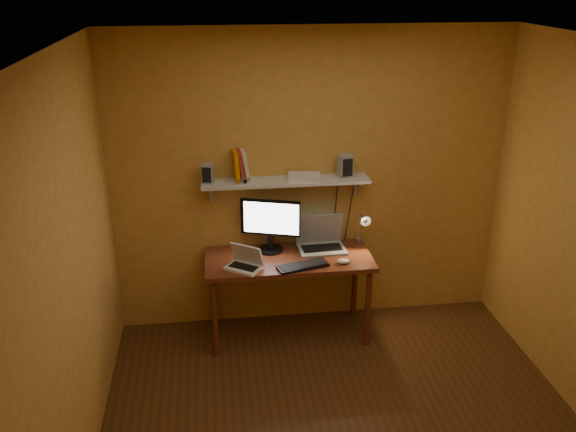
{
  "coord_description": "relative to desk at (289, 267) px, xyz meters",
  "views": [
    {
      "loc": [
        -0.84,
        -3.28,
        3.0
      ],
      "look_at": [
        -0.25,
        1.18,
        1.17
      ],
      "focal_mm": 38.0,
      "sensor_mm": 36.0,
      "label": 1
    }
  ],
  "objects": [
    {
      "name": "speaker_left",
      "position": [
        -0.64,
        0.19,
        0.79
      ],
      "size": [
        0.11,
        0.11,
        0.16
      ],
      "primitive_type": "cube",
      "rotation": [
        0.0,
        0.0,
        -0.22
      ],
      "color": "gray",
      "rests_on": "wall_shelf"
    },
    {
      "name": "shelf_camera",
      "position": [
        -0.35,
        0.13,
        0.74
      ],
      "size": [
        0.09,
        0.05,
        0.05
      ],
      "color": "silver",
      "rests_on": "wall_shelf"
    },
    {
      "name": "netbook",
      "position": [
        -0.37,
        -0.14,
        0.14
      ],
      "size": [
        0.34,
        0.32,
        0.2
      ],
      "rotation": [
        0.0,
        0.0,
        -0.61
      ],
      "color": "silver",
      "rests_on": "desk"
    },
    {
      "name": "keyboard",
      "position": [
        0.09,
        -0.19,
        0.1
      ],
      "size": [
        0.44,
        0.24,
        0.02
      ],
      "primitive_type": "cube",
      "rotation": [
        0.0,
        0.0,
        0.25
      ],
      "color": "black",
      "rests_on": "desk"
    },
    {
      "name": "mouse",
      "position": [
        0.43,
        -0.17,
        0.11
      ],
      "size": [
        0.12,
        0.08,
        0.04
      ],
      "primitive_type": "ellipsoid",
      "rotation": [
        0.0,
        0.0,
        -0.15
      ],
      "color": "silver",
      "rests_on": "desk"
    },
    {
      "name": "desk",
      "position": [
        0.0,
        0.0,
        0.0
      ],
      "size": [
        1.4,
        0.6,
        0.75
      ],
      "color": "#5F2316",
      "rests_on": "ground"
    },
    {
      "name": "router",
      "position": [
        0.15,
        0.18,
        0.73
      ],
      "size": [
        0.29,
        0.21,
        0.04
      ],
      "primitive_type": "cube",
      "rotation": [
        0.0,
        0.0,
        -0.15
      ],
      "color": "silver",
      "rests_on": "wall_shelf"
    },
    {
      "name": "books",
      "position": [
        -0.37,
        0.21,
        0.84
      ],
      "size": [
        0.14,
        0.18,
        0.26
      ],
      "color": "#D37B00",
      "rests_on": "wall_shelf"
    },
    {
      "name": "desk_lamp",
      "position": [
        0.66,
        0.13,
        0.29
      ],
      "size": [
        0.09,
        0.23,
        0.38
      ],
      "color": "silver",
      "rests_on": "desk"
    },
    {
      "name": "wall_shelf",
      "position": [
        0.0,
        0.19,
        0.69
      ],
      "size": [
        1.4,
        0.25,
        0.21
      ],
      "color": "silver",
      "rests_on": "room"
    },
    {
      "name": "room",
      "position": [
        0.23,
        -1.28,
        0.64
      ],
      "size": [
        3.44,
        3.24,
        2.64
      ],
      "color": "#4F2D14",
      "rests_on": "ground"
    },
    {
      "name": "monitor",
      "position": [
        -0.14,
        0.16,
        0.34
      ],
      "size": [
        0.5,
        0.27,
        0.46
      ],
      "rotation": [
        0.0,
        0.0,
        -0.31
      ],
      "color": "black",
      "rests_on": "desk"
    },
    {
      "name": "speaker_right",
      "position": [
        0.5,
        0.2,
        0.81
      ],
      "size": [
        0.12,
        0.12,
        0.19
      ],
      "primitive_type": "cube",
      "rotation": [
        0.0,
        0.0,
        0.17
      ],
      "color": "gray",
      "rests_on": "wall_shelf"
    },
    {
      "name": "laptop",
      "position": [
        0.3,
        0.16,
        0.16
      ],
      "size": [
        0.41,
        0.3,
        0.3
      ],
      "rotation": [
        0.0,
        0.0,
        0.04
      ],
      "color": "gray",
      "rests_on": "desk"
    }
  ]
}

